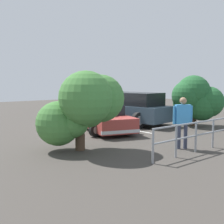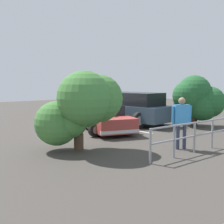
{
  "view_description": "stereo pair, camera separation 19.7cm",
  "coord_description": "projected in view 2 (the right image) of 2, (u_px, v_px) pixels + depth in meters",
  "views": [
    {
      "loc": [
        8.86,
        11.15,
        2.33
      ],
      "look_at": [
        0.64,
        1.3,
        0.95
      ],
      "focal_mm": 45.0,
      "sensor_mm": 36.0,
      "label": 1
    },
    {
      "loc": [
        8.71,
        11.28,
        2.33
      ],
      "look_at": [
        0.64,
        1.3,
        0.95
      ],
      "focal_mm": 45.0,
      "sensor_mm": 36.0,
      "label": 2
    }
  ],
  "objects": [
    {
      "name": "bush_near_right",
      "position": [
        196.0,
        99.0,
        14.7
      ],
      "size": [
        2.43,
        2.54,
        2.68
      ],
      "color": "#4C3828",
      "rests_on": "ground"
    },
    {
      "name": "railing_fence",
      "position": [
        220.0,
        128.0,
        10.19
      ],
      "size": [
        7.35,
        0.15,
        1.03
      ],
      "color": "gray",
      "rests_on": "ground"
    },
    {
      "name": "ground_plane",
      "position": [
        106.0,
        128.0,
        14.41
      ],
      "size": [
        44.0,
        44.0,
        0.02
      ],
      "primitive_type": "cube",
      "color": "#423D38",
      "rests_on": "ground"
    },
    {
      "name": "bush_near_left",
      "position": [
        82.0,
        106.0,
        9.34
      ],
      "size": [
        2.78,
        2.47,
        2.7
      ],
      "color": "#4C3828",
      "rests_on": "ground"
    },
    {
      "name": "sedan_car",
      "position": [
        104.0,
        118.0,
        13.44
      ],
      "size": [
        3.07,
        4.57,
        1.53
      ],
      "color": "#9E3833",
      "rests_on": "ground"
    },
    {
      "name": "person_bystander",
      "position": [
        181.0,
        118.0,
        9.67
      ],
      "size": [
        0.61,
        0.45,
        1.8
      ],
      "color": "#33384C",
      "rests_on": "ground"
    },
    {
      "name": "parking_stripe",
      "position": [
        123.0,
        128.0,
        14.23
      ],
      "size": [
        0.12,
        3.97,
        0.0
      ],
      "primitive_type": "cube",
      "rotation": [
        0.0,
        0.0,
        1.57
      ],
      "color": "silver",
      "rests_on": "ground"
    },
    {
      "name": "suv_car",
      "position": [
        129.0,
        107.0,
        15.61
      ],
      "size": [
        3.0,
        5.08,
        1.76
      ],
      "color": "#334756",
      "rests_on": "ground"
    }
  ]
}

